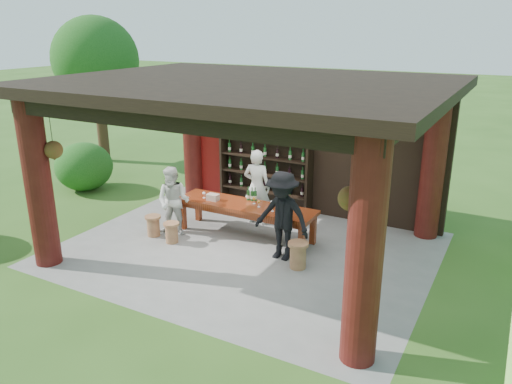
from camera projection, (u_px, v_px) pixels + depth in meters
The scene contains 15 objects.
ground at pixel (247, 249), 10.47m from camera, with size 90.00×90.00×0.00m, color #2D5119.
pavilion at pixel (256, 146), 10.16m from camera, with size 7.50×6.00×3.60m.
wine_shelf at pixel (265, 166), 12.56m from camera, with size 2.47×0.38×2.18m.
tasting_table at pixel (246, 209), 10.94m from camera, with size 3.20×0.85×0.75m.
stool_near_left at pixel (172, 232), 10.73m from camera, with size 0.34×0.34×0.45m.
stool_near_right at pixel (298, 254), 9.59m from camera, with size 0.40×0.40×0.53m.
stool_far_left at pixel (153, 225), 11.08m from camera, with size 0.36×0.36×0.47m.
host at pixel (257, 187), 11.61m from camera, with size 0.65×0.43×1.78m, color silver.
guest_woman at pixel (174, 201), 10.99m from camera, with size 0.76×0.59×1.56m, color beige.
guest_man at pixel (282, 216), 9.80m from camera, with size 1.17×0.67×1.81m, color black.
table_bottles at pixel (252, 194), 11.09m from camera, with size 0.24×0.11×0.31m.
table_glasses at pixel (262, 204), 10.71m from camera, with size 2.16×0.30×0.15m.
napkin_basket at pixel (213, 197), 11.14m from camera, with size 0.26×0.18×0.14m, color #BF6672.
shrubs at pixel (363, 233), 9.81m from camera, with size 14.40×8.82×1.36m.
trees at pixel (469, 89), 9.01m from camera, with size 21.11×9.77×4.80m.
Camera 1 is at (4.74, -8.29, 4.46)m, focal length 35.00 mm.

